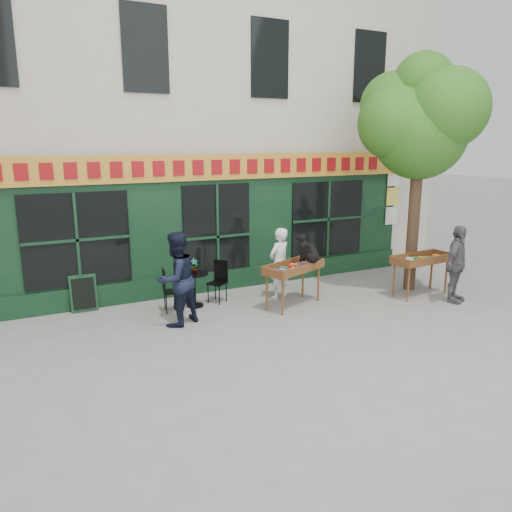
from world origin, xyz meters
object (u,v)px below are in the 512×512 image
object	(u,v)px
woman	(279,263)
man_left	(176,279)
book_cart_right	(422,261)
dog	(309,248)
man_right	(456,264)
book_cart_center	(294,270)
bistro_table	(195,283)

from	to	relation	value
woman	man_left	bearing A→B (deg)	-8.48
book_cart_right	man_left	distance (m)	5.83
dog	woman	bearing A→B (deg)	95.11
dog	book_cart_right	xyz separation A→B (m)	(2.77, -0.62, -0.47)
dog	man_right	bearing A→B (deg)	-45.51
book_cart_center	woman	bearing A→B (deg)	68.54
man_right	dog	bearing A→B (deg)	131.54
dog	bistro_table	world-z (taller)	dog
bistro_table	man_left	distance (m)	1.21
dog	bistro_table	bearing A→B (deg)	135.53
book_cart_center	bistro_table	distance (m)	2.20
book_cart_right	bistro_table	bearing A→B (deg)	158.09
book_cart_center	man_right	xyz separation A→B (m)	(3.42, -1.42, 0.06)
book_cart_center	man_right	bearing A→B (deg)	-44.01
woman	book_cart_right	xyz separation A→B (m)	(3.12, -1.32, -0.01)
book_cart_right	man_right	xyz separation A→B (m)	(0.30, -0.75, 0.06)
woman	man_left	distance (m)	2.74
woman	bistro_table	distance (m)	2.01
book_cart_center	man_left	xyz separation A→B (m)	(-2.67, 0.03, 0.12)
man_left	bistro_table	bearing A→B (deg)	-152.78
book_cart_center	woman	distance (m)	0.65
man_right	book_cart_center	bearing A→B (deg)	133.04
book_cart_center	bistro_table	world-z (taller)	book_cart_center
dog	book_cart_right	bearing A→B (deg)	-34.07
man_right	man_left	distance (m)	6.26
man_left	dog	bearing A→B (deg)	153.48
book_cart_center	bistro_table	size ratio (longest dim) A/B	2.14
dog	man_right	xyz separation A→B (m)	(3.07, -1.37, -0.41)
book_cart_center	man_left	size ratio (longest dim) A/B	0.86
bistro_table	man_right	bearing A→B (deg)	-23.61
book_cart_right	bistro_table	world-z (taller)	book_cart_right
book_cart_center	book_cart_right	bearing A→B (deg)	-33.57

